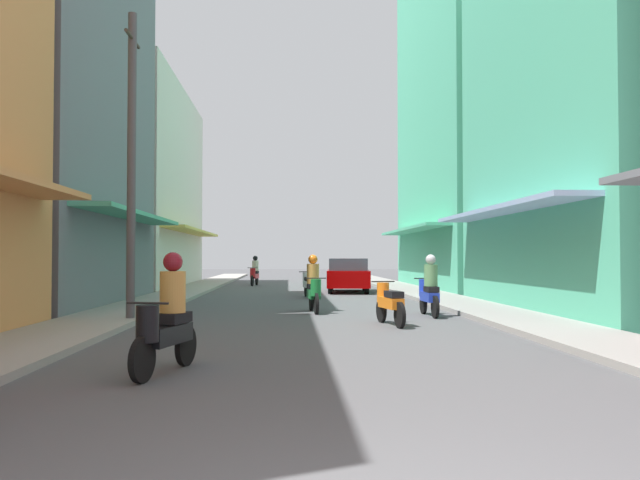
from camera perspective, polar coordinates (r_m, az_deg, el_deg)
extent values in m
plane|color=#4C4C4F|center=(24.05, -1.63, -5.14)|extent=(109.35, 109.35, 0.00)
cube|color=#9E9991|center=(24.43, -13.14, -4.91)|extent=(1.94, 57.71, 0.12)
cube|color=gray|center=(24.64, 9.78, -4.90)|extent=(1.94, 57.71, 0.12)
cube|color=slate|center=(22.29, -25.18, 11.22)|extent=(6.00, 10.38, 12.76)
cube|color=#4CB28C|center=(20.71, -16.29, 2.09)|extent=(1.10, 9.34, 0.12)
cube|color=silver|center=(33.76, -17.16, 4.52)|extent=(6.00, 13.62, 10.06)
cube|color=#EFD159|center=(32.91, -11.27, 0.73)|extent=(1.10, 12.26, 0.12)
cube|color=#4CB28C|center=(20.09, 25.43, 10.83)|extent=(6.00, 10.87, 11.53)
cube|color=#8CA5CC|center=(18.27, 15.83, 2.56)|extent=(1.10, 9.78, 0.12)
cube|color=#4CB28C|center=(32.16, 14.40, 11.52)|extent=(6.00, 12.84, 17.51)
cube|color=#4CB28C|center=(30.50, 8.18, 0.90)|extent=(1.10, 11.56, 0.12)
cylinder|color=black|center=(8.03, -15.69, -10.32)|extent=(0.22, 0.56, 0.56)
cylinder|color=black|center=(9.15, -11.97, -9.26)|extent=(0.22, 0.56, 0.56)
cube|color=black|center=(8.60, -13.55, -8.27)|extent=(0.53, 1.04, 0.24)
cube|color=black|center=(8.76, -12.97, -6.84)|extent=(0.42, 0.61, 0.14)
cylinder|color=black|center=(8.09, -15.25, -7.27)|extent=(0.28, 0.28, 0.45)
cylinder|color=black|center=(8.07, -15.24, -5.50)|extent=(0.54, 0.17, 0.03)
cylinder|color=#BF8C3F|center=(8.69, -13.10, -4.57)|extent=(0.34, 0.34, 0.55)
sphere|color=maroon|center=(8.68, -13.08, -1.93)|extent=(0.26, 0.26, 0.26)
cylinder|color=black|center=(16.79, -0.33, -5.75)|extent=(0.12, 0.56, 0.56)
cylinder|color=black|center=(18.03, -0.79, -5.46)|extent=(0.12, 0.56, 0.56)
cube|color=#197233|center=(17.45, -0.59, -4.87)|extent=(0.35, 1.02, 0.24)
cube|color=black|center=(17.64, -0.66, -4.18)|extent=(0.32, 0.58, 0.14)
cylinder|color=#197233|center=(16.89, -0.38, -4.30)|extent=(0.28, 0.28, 0.45)
cylinder|color=black|center=(16.88, -0.38, -3.45)|extent=(0.55, 0.07, 0.03)
cylinder|color=#BF8C3F|center=(17.58, -0.64, -3.05)|extent=(0.34, 0.34, 0.55)
sphere|color=orange|center=(17.57, -0.64, -1.75)|extent=(0.26, 0.26, 0.26)
cylinder|color=black|center=(24.30, -1.27, -4.45)|extent=(0.13, 0.57, 0.56)
cylinder|color=black|center=(23.06, -0.89, -4.60)|extent=(0.13, 0.57, 0.56)
cube|color=silver|center=(23.62, -1.07, -4.00)|extent=(0.37, 1.02, 0.24)
cube|color=black|center=(23.41, -1.01, -3.53)|extent=(0.33, 0.58, 0.14)
cylinder|color=silver|center=(24.15, -1.24, -3.47)|extent=(0.28, 0.28, 0.45)
cylinder|color=black|center=(24.15, -1.24, -2.87)|extent=(0.55, 0.08, 0.03)
cylinder|color=black|center=(17.14, 9.27, -5.65)|extent=(0.09, 0.56, 0.56)
cylinder|color=black|center=(15.93, 10.31, -5.96)|extent=(0.09, 0.56, 0.56)
cube|color=#1E38B7|center=(16.47, 9.81, -5.04)|extent=(0.30, 1.01, 0.24)
cube|color=black|center=(16.27, 9.98, -4.38)|extent=(0.29, 0.57, 0.14)
cylinder|color=#1E38B7|center=(17.00, 9.36, -4.26)|extent=(0.28, 0.28, 0.45)
cylinder|color=black|center=(16.99, 9.36, -3.42)|extent=(0.55, 0.04, 0.03)
cylinder|color=#598C59|center=(16.30, 9.93, -3.15)|extent=(0.34, 0.34, 0.55)
sphere|color=#B2B2B7|center=(16.30, 9.92, -1.74)|extent=(0.26, 0.26, 0.26)
cylinder|color=black|center=(33.08, -6.11, -3.66)|extent=(0.16, 0.57, 0.56)
cylinder|color=black|center=(34.31, -5.71, -3.59)|extent=(0.16, 0.57, 0.56)
cube|color=red|center=(33.74, -5.89, -3.25)|extent=(0.42, 1.03, 0.24)
cube|color=black|center=(33.93, -5.82, -2.90)|extent=(0.35, 0.59, 0.14)
cylinder|color=red|center=(33.19, -6.07, -2.93)|extent=(0.28, 0.28, 0.45)
cylinder|color=black|center=(33.19, -6.07, -2.50)|extent=(0.55, 0.11, 0.03)
cylinder|color=beige|center=(33.87, -5.84, -2.31)|extent=(0.34, 0.34, 0.55)
sphere|color=black|center=(33.87, -5.84, -1.63)|extent=(0.26, 0.26, 0.26)
cylinder|color=black|center=(14.81, 5.54, -6.31)|extent=(0.17, 0.57, 0.56)
cylinder|color=black|center=(13.63, 7.18, -6.72)|extent=(0.17, 0.57, 0.56)
cube|color=orange|center=(14.15, 6.39, -5.64)|extent=(0.44, 1.03, 0.24)
cube|color=black|center=(13.95, 6.65, -4.87)|extent=(0.37, 0.60, 0.14)
cylinder|color=orange|center=(14.66, 5.68, -4.71)|extent=(0.28, 0.28, 0.45)
cylinder|color=black|center=(14.65, 5.68, -3.74)|extent=(0.55, 0.12, 0.03)
cube|color=#8C0000|center=(27.35, 2.54, -3.45)|extent=(2.10, 4.23, 0.70)
cube|color=#333D47|center=(27.19, 2.55, -2.30)|extent=(1.77, 2.23, 0.60)
cylinder|color=black|center=(28.61, 1.01, -3.93)|extent=(0.23, 0.65, 0.64)
cylinder|color=black|center=(28.63, 4.02, -3.92)|extent=(0.23, 0.65, 0.64)
cylinder|color=black|center=(26.12, 0.93, -4.16)|extent=(0.23, 0.65, 0.64)
cylinder|color=black|center=(26.13, 4.22, -4.15)|extent=(0.23, 0.65, 0.64)
cylinder|color=#4C4C4F|center=(15.31, -16.59, 6.29)|extent=(0.20, 0.20, 7.16)
cylinder|color=#3F382D|center=(15.99, -16.50, 16.94)|extent=(0.08, 1.20, 0.08)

